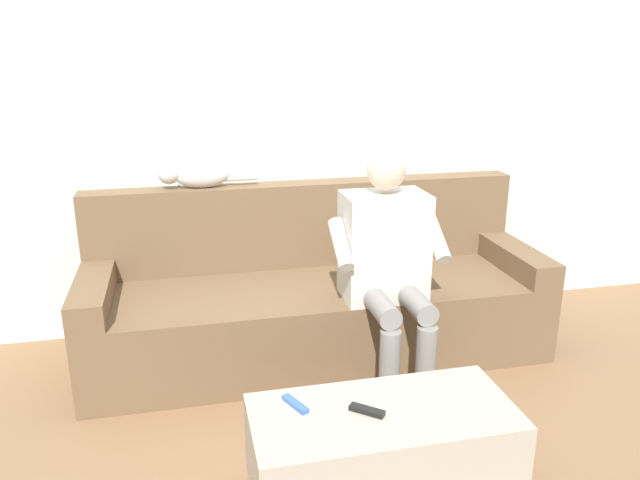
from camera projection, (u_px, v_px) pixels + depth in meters
ground_plane at (350, 420)px, 2.90m from camera, size 8.00×8.00×0.00m
back_wall at (297, 99)px, 3.62m from camera, size 5.59×0.06×2.75m
couch at (316, 300)px, 3.49m from camera, size 2.51×0.80×0.92m
coffee_table at (382, 449)px, 2.42m from camera, size 1.02×0.48×0.35m
person_solo_seated at (387, 257)px, 3.08m from camera, size 0.57×0.59×1.19m
cat_on_backrest at (194, 174)px, 3.39m from camera, size 0.54×0.13×0.16m
remote_black at (367, 410)px, 2.34m from camera, size 0.13×0.12×0.02m
remote_blue at (295, 404)px, 2.39m from camera, size 0.09×0.14×0.02m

